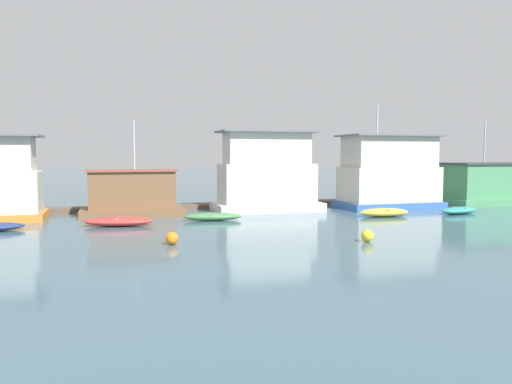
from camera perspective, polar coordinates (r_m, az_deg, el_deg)
ground_plane at (r=34.03m, az=-0.48°, el=-2.23°), size 200.00×200.00×0.00m
dock_walkway at (r=37.08m, az=-1.85°, el=-1.45°), size 51.00×1.57×0.30m
houseboat_brown at (r=32.57m, az=-13.98°, el=-0.30°), size 6.36×3.23×6.01m
houseboat_white at (r=34.39m, az=1.23°, el=1.89°), size 7.30×3.94×5.48m
houseboat_blue at (r=37.51m, az=14.92°, el=2.04°), size 7.16×4.09×7.47m
houseboat_green at (r=42.53m, az=24.73°, el=0.81°), size 6.62×3.84×6.47m
dinghy_red at (r=28.16m, az=-15.42°, el=-3.25°), size 3.88×2.08×0.50m
dinghy_green at (r=29.48m, az=-4.96°, el=-2.81°), size 3.53×1.64×0.47m
dinghy_yellow at (r=32.26m, az=14.43°, el=-2.26°), size 3.31×1.67×0.52m
dinghy_teal at (r=35.31m, az=22.21°, el=-1.94°), size 3.23×1.94×0.45m
mooring_post_near_right at (r=37.75m, az=6.30°, el=-0.57°), size 0.20×0.20×1.35m
mooring_post_far_right at (r=37.39m, az=4.94°, el=-0.63°), size 0.29×0.29×1.32m
mooring_post_far_left at (r=35.09m, az=-23.81°, el=-1.41°), size 0.27×0.27×1.20m
buoy_orange at (r=21.94m, az=-9.59°, el=-5.23°), size 0.55×0.55×0.55m
buoy_yellow at (r=22.86m, az=12.61°, el=-4.88°), size 0.56×0.56×0.56m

